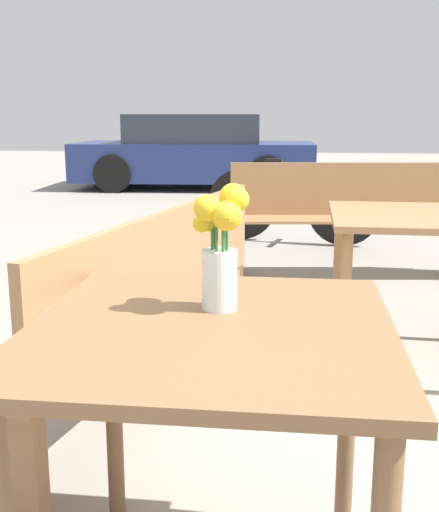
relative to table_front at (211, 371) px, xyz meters
The scene contains 7 objects.
table_front is the anchor object (origin of this frame).
flower_vase 0.28m from the table_front, 86.24° to the left, with size 0.13×0.14×0.30m.
bench_near 1.15m from the table_front, 109.88° to the left, with size 0.75×1.96×0.85m.
bench_middle 3.63m from the table_front, 80.69° to the left, with size 1.85×0.58×0.85m.
table_back 1.89m from the table_front, 68.16° to the left, with size 0.72×0.84×0.75m.
bicycle 4.81m from the table_front, 88.38° to the left, with size 1.66×0.53×0.80m.
parked_car 9.52m from the table_front, 99.27° to the left, with size 4.00×1.92×1.22m.
Camera 1 is at (0.18, -1.34, 1.20)m, focal length 45.00 mm.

